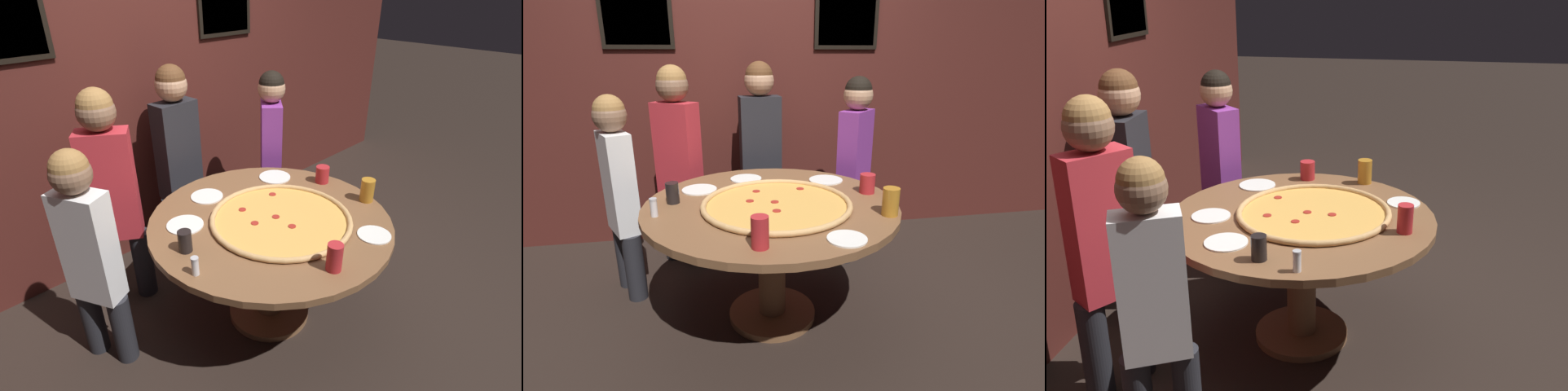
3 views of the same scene
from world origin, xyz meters
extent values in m
plane|color=black|center=(0.00, 0.00, 0.00)|extent=(24.00, 24.00, 0.00)
cube|color=#4C1E19|center=(0.00, 1.30, 1.30)|extent=(6.40, 0.06, 2.60)
cube|color=black|center=(0.80, 1.26, 1.75)|extent=(0.52, 0.02, 0.40)
cube|color=#B2A893|center=(0.80, 1.25, 1.75)|extent=(0.46, 0.01, 0.34)
cylinder|color=brown|center=(0.00, 0.00, 0.72)|extent=(1.40, 1.40, 0.04)
cylinder|color=brown|center=(0.00, 0.00, 0.35)|extent=(0.16, 0.16, 0.70)
cylinder|color=brown|center=(0.00, 0.00, 0.02)|extent=(0.52, 0.52, 0.04)
cylinder|color=#E5A84C|center=(0.02, -0.06, 0.75)|extent=(0.78, 0.78, 0.01)
torus|color=tan|center=(0.02, -0.06, 0.76)|extent=(0.82, 0.82, 0.03)
cylinder|color=#A8281E|center=(0.01, -0.16, 0.75)|extent=(0.04, 0.04, 0.00)
cylinder|color=#A8281E|center=(0.02, -0.03, 0.75)|extent=(0.04, 0.04, 0.00)
cylinder|color=#A8281E|center=(0.20, 0.17, 0.75)|extent=(0.04, 0.04, 0.00)
cylinder|color=#A8281E|center=(-0.12, 0.01, 0.75)|extent=(0.04, 0.04, 0.00)
cylinder|color=#A8281E|center=(-0.06, 0.17, 0.75)|extent=(0.04, 0.04, 0.00)
cylinder|color=#BC7A23|center=(0.57, -0.28, 0.81)|extent=(0.09, 0.09, 0.15)
cylinder|color=black|center=(-0.53, 0.09, 0.80)|extent=(0.07, 0.07, 0.12)
cylinder|color=#B22328|center=(-0.12, -0.54, 0.81)|extent=(0.08, 0.08, 0.14)
cylinder|color=#B22328|center=(0.58, 0.07, 0.80)|extent=(0.09, 0.09, 0.11)
cylinder|color=white|center=(-0.40, 0.29, 0.74)|extent=(0.21, 0.21, 0.01)
cylinder|color=white|center=(0.41, 0.34, 0.74)|extent=(0.22, 0.22, 0.01)
cylinder|color=white|center=(-0.10, 0.46, 0.74)|extent=(0.20, 0.20, 0.01)
cylinder|color=white|center=(0.27, -0.53, 0.74)|extent=(0.18, 0.18, 0.01)
cylinder|color=silver|center=(-0.61, -0.10, 0.78)|extent=(0.04, 0.04, 0.08)
cylinder|color=#B7B7BC|center=(-0.61, -0.10, 0.83)|extent=(0.04, 0.04, 0.01)
cylinder|color=#232328|center=(0.79, 0.75, 0.24)|extent=(0.18, 0.18, 0.48)
cylinder|color=#232328|center=(0.65, 0.60, 0.24)|extent=(0.18, 0.18, 0.48)
cube|color=purple|center=(0.72, 0.68, 0.81)|extent=(0.31, 0.31, 0.67)
sphere|color=tan|center=(0.72, 0.68, 1.25)|extent=(0.21, 0.21, 0.21)
sphere|color=black|center=(0.72, 0.68, 1.28)|extent=(0.19, 0.19, 0.19)
cylinder|color=#232328|center=(0.17, 0.99, 0.25)|extent=(0.14, 0.14, 0.51)
cylinder|color=#232328|center=(-0.05, 0.98, 0.25)|extent=(0.14, 0.14, 0.51)
cube|color=#232328|center=(0.06, 0.98, 0.86)|extent=(0.31, 0.18, 0.71)
sphere|color=tan|center=(0.06, 0.98, 1.33)|extent=(0.22, 0.22, 0.22)
sphere|color=brown|center=(0.06, 0.98, 1.37)|extent=(0.20, 0.20, 0.20)
cylinder|color=#232328|center=(-0.46, 0.76, 0.25)|extent=(0.19, 0.19, 0.50)
cylinder|color=#232328|center=(-0.64, 0.88, 0.25)|extent=(0.19, 0.19, 0.50)
cube|color=red|center=(-0.55, 0.82, 0.85)|extent=(0.34, 0.30, 0.70)
sphere|color=#8C664C|center=(-0.55, 0.82, 1.31)|extent=(0.22, 0.22, 0.22)
sphere|color=#9E703D|center=(-0.55, 0.82, 1.35)|extent=(0.20, 0.20, 0.20)
cylinder|color=#232328|center=(-0.84, 0.34, 0.23)|extent=(0.16, 0.16, 0.45)
cylinder|color=#232328|center=(-0.93, 0.53, 0.23)|extent=(0.16, 0.16, 0.45)
cube|color=white|center=(-0.88, 0.44, 0.77)|extent=(0.25, 0.31, 0.63)
sphere|color=#8C664C|center=(-0.88, 0.44, 1.18)|extent=(0.20, 0.20, 0.20)
sphere|color=#9E703D|center=(-0.88, 0.44, 1.21)|extent=(0.18, 0.18, 0.18)
camera|label=1|loc=(-1.47, -1.37, 1.99)|focal=28.00mm
camera|label=2|loc=(-0.30, -2.09, 1.53)|focal=28.00mm
camera|label=3|loc=(-2.77, -0.52, 1.91)|focal=40.00mm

